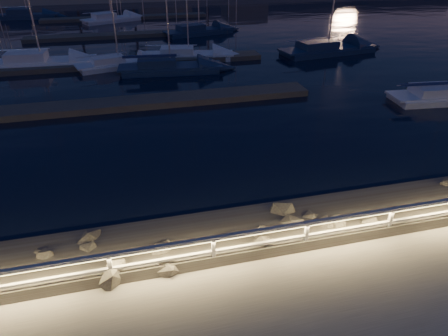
{
  "coord_description": "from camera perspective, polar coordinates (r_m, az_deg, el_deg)",
  "views": [
    {
      "loc": [
        -0.92,
        -8.97,
        8.6
      ],
      "look_at": [
        2.33,
        4.0,
        1.0
      ],
      "focal_mm": 32.0,
      "sensor_mm": 36.0,
      "label": 1
    }
  ],
  "objects": [
    {
      "name": "ground",
      "position": [
        12.46,
        -6.11,
        -14.24
      ],
      "size": [
        400.0,
        400.0,
        0.0
      ],
      "primitive_type": "plane",
      "color": "#B0AB9F",
      "rests_on": "ground"
    },
    {
      "name": "harbor_water",
      "position": [
        41.33,
        -12.85,
        15.52
      ],
      "size": [
        400.0,
        440.0,
        0.6
      ],
      "color": "black",
      "rests_on": "ground"
    },
    {
      "name": "guard_rail",
      "position": [
        11.94,
        -6.65,
        -11.6
      ],
      "size": [
        44.11,
        0.12,
        1.06
      ],
      "color": "silver",
      "rests_on": "ground"
    },
    {
      "name": "riprap",
      "position": [
        16.08,
        16.9,
        -5.63
      ],
      "size": [
        29.34,
        2.32,
        1.19
      ],
      "color": "#625F54",
      "rests_on": "ground"
    },
    {
      "name": "floating_docks",
      "position": [
        42.45,
        -13.03,
        16.65
      ],
      "size": [
        22.0,
        36.0,
        0.4
      ],
      "color": "#635A52",
      "rests_on": "ground"
    },
    {
      "name": "sailboat_c",
      "position": [
        35.61,
        -15.08,
        14.31
      ],
      "size": [
        7.28,
        3.76,
        11.9
      ],
      "rotation": [
        0.0,
        0.0,
        0.26
      ],
      "color": "white",
      "rests_on": "ground"
    },
    {
      "name": "sailboat_d",
      "position": [
        30.48,
        28.95,
        9.14
      ],
      "size": [
        7.97,
        3.1,
        13.14
      ],
      "rotation": [
        0.0,
        0.0,
        -0.1
      ],
      "color": "white",
      "rests_on": "ground"
    },
    {
      "name": "sailboat_f",
      "position": [
        37.79,
        -24.92,
        13.61
      ],
      "size": [
        8.83,
        3.12,
        14.79
      ],
      "rotation": [
        0.0,
        0.0,
        -0.06
      ],
      "color": "white",
      "rests_on": "ground"
    },
    {
      "name": "sailboat_g",
      "position": [
        33.37,
        -8.04,
        14.1
      ],
      "size": [
        8.42,
        3.27,
        13.95
      ],
      "rotation": [
        0.0,
        0.0,
        -0.1
      ],
      "color": "navy",
      "rests_on": "ground"
    },
    {
      "name": "sailboat_h",
      "position": [
        40.25,
        14.31,
        16.19
      ],
      "size": [
        9.81,
        4.12,
        16.1
      ],
      "rotation": [
        0.0,
        0.0,
        0.14
      ],
      "color": "navy",
      "rests_on": "ground"
    },
    {
      "name": "sailboat_k",
      "position": [
        47.93,
        -3.82,
        19.0
      ],
      "size": [
        8.4,
        4.37,
        13.74
      ],
      "rotation": [
        0.0,
        0.0,
        0.26
      ],
      "color": "navy",
      "rests_on": "ground"
    },
    {
      "name": "sailboat_l",
      "position": [
        37.32,
        -5.41,
        15.85
      ],
      "size": [
        8.22,
        3.85,
        13.42
      ],
      "rotation": [
        0.0,
        0.0,
        -0.2
      ],
      "color": "white",
      "rests_on": "ground"
    },
    {
      "name": "sailboat_m",
      "position": [
        64.43,
        -26.42,
        18.99
      ],
      "size": [
        8.1,
        3.08,
        13.56
      ],
      "rotation": [
        0.0,
        0.0,
        -0.09
      ],
      "color": "navy",
      "rests_on": "ground"
    },
    {
      "name": "sailboat_n",
      "position": [
        57.7,
        -15.95,
        19.84
      ],
      "size": [
        7.99,
        5.09,
        13.28
      ],
      "rotation": [
        0.0,
        0.0,
        0.41
      ],
      "color": "white",
      "rests_on": "ground"
    }
  ]
}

